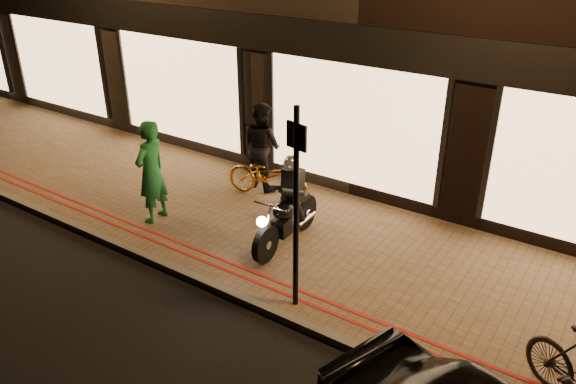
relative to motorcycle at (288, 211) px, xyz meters
The scene contains 9 objects.
ground 1.87m from the motorcycle, 91.02° to the right, with size 90.00×90.00×0.00m, color black.
sidewalk 0.73m from the motorcycle, 96.07° to the left, with size 50.00×4.00×0.12m, color brown.
kerb_stone 1.80m from the motorcycle, 91.05° to the right, with size 50.00×0.14×0.12m, color #59544C.
red_kerb_lines 1.32m from the motorcycle, 91.50° to the right, with size 50.00×0.26×0.01m.
motorcycle is the anchor object (origin of this frame).
sign_post 2.03m from the motorcycle, 52.18° to the right, with size 0.35×0.11×3.00m.
bicycle_gold 1.86m from the motorcycle, 136.50° to the left, with size 0.60×1.72×0.90m, color orange.
person_green 2.63m from the motorcycle, 164.93° to the right, with size 0.70×0.46×1.93m, color #1D6F33.
person_dark 2.38m from the motorcycle, 136.95° to the left, with size 0.88×0.69×1.81m, color black.
Camera 1 is at (4.73, -5.24, 5.19)m, focal length 35.00 mm.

